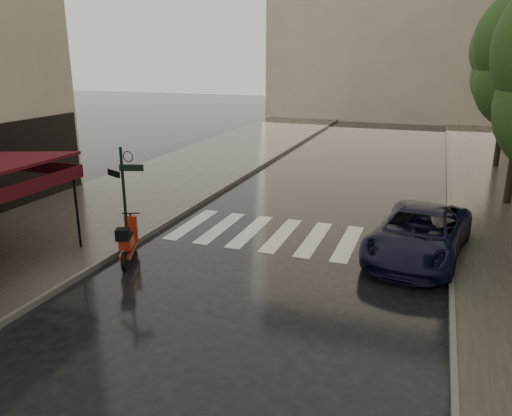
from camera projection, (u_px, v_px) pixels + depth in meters
The scene contains 9 objects.
ground at pixel (99, 309), 11.18m from camera, with size 120.00×120.00×0.00m, color black.
sidewalk_near at pixel (178, 175), 23.41m from camera, with size 6.00×60.00×0.12m, color #38332D.
curb_near at pixel (238, 180), 22.41m from camera, with size 0.12×60.00×0.16m, color #595651.
curb_far at pixel (449, 199), 19.52m from camera, with size 0.12×60.00×0.16m, color #595651.
crosswalk at pixel (298, 237), 15.60m from camera, with size 7.85×3.20×0.01m.
signpost at pixel (124, 192), 13.73m from camera, with size 1.17×0.29×3.10m.
tree_far at pixel (511, 55), 23.50m from camera, with size 3.80×3.80×8.16m.
scooter at pixel (128, 243), 13.60m from camera, with size 0.94×1.72×1.20m.
parked_car at pixel (419, 234), 13.89m from camera, with size 2.30×5.00×1.39m, color black.
Camera 1 is at (6.73, -8.22, 5.45)m, focal length 35.00 mm.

